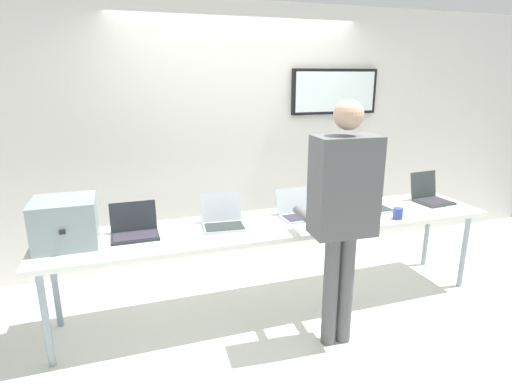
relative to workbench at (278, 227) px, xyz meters
name	(u,v)px	position (x,y,z in m)	size (l,w,h in m)	color
ground	(277,306)	(0.00, 0.00, -0.74)	(8.00, 8.00, 0.04)	silver
back_wall	(242,136)	(0.03, 1.13, 0.61)	(8.00, 0.11, 2.65)	silver
workbench	(278,227)	(0.00, 0.00, 0.00)	(3.75, 0.70, 0.77)	white
equipment_box	(65,222)	(-1.61, 0.04, 0.21)	(0.42, 0.41, 0.34)	gray
laptop_station_0	(135,229)	(-1.15, 0.06, 0.10)	(0.35, 0.29, 0.24)	#21252A
laptop_station_1	(223,219)	(-0.46, 0.06, 0.10)	(0.36, 0.35, 0.25)	#AAB2BA
laptop_station_2	(299,211)	(0.22, 0.07, 0.10)	(0.35, 0.32, 0.23)	#ABB4B7
laptop_station_3	(369,203)	(0.91, 0.05, 0.10)	(0.36, 0.31, 0.25)	#B1B1B4
laptop_station_4	(430,195)	(1.60, 0.08, 0.11)	(0.33, 0.34, 0.27)	#343C3B
person	(343,203)	(0.23, -0.62, 0.37)	(0.45, 0.60, 1.80)	#565759
coffee_mug	(398,213)	(0.99, -0.25, 0.09)	(0.08, 0.08, 0.10)	#324698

